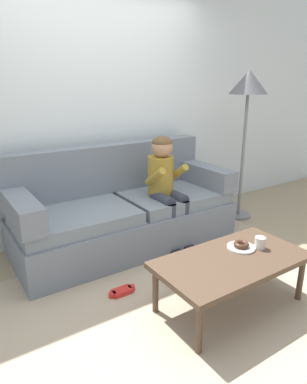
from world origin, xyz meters
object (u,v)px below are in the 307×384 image
at_px(donut, 241,244).
at_px(toy_controller, 122,292).
at_px(person_child, 165,181).
at_px(floor_lamp, 248,92).
at_px(couch, 123,211).
at_px(mug, 260,243).
at_px(coffee_table, 232,263).

xyz_separation_m(donut, toy_controller, (-0.77, 0.49, -0.41)).
xyz_separation_m(person_child, floor_lamp, (1.19, 0.09, 0.82)).
relative_size(donut, toy_controller, 0.53).
height_order(couch, person_child, person_child).
bearing_deg(mug, floor_lamp, 47.97).
bearing_deg(donut, floor_lamp, 43.31).
xyz_separation_m(coffee_table, mug, (0.29, -0.00, 0.08)).
bearing_deg(mug, coffee_table, 179.50).
bearing_deg(couch, donut, -76.20).
bearing_deg(mug, donut, 147.63).
distance_m(person_child, toy_controller, 1.19).
xyz_separation_m(couch, floor_lamp, (1.56, -0.12, 1.14)).
relative_size(person_child, toy_controller, 4.87).
relative_size(person_child, donut, 9.18).
distance_m(mug, floor_lamp, 1.97).
height_order(couch, mug, couch).
bearing_deg(couch, person_child, -30.18).
distance_m(donut, mug, 0.14).
bearing_deg(donut, toy_controller, 147.40).
relative_size(coffee_table, mug, 12.45).
relative_size(coffee_table, person_child, 1.02).
relative_size(donut, mug, 1.33).
distance_m(person_child, mug, 1.17).
bearing_deg(donut, coffee_table, -156.64).
height_order(person_child, donut, person_child).
bearing_deg(person_child, mug, -86.55).
relative_size(couch, mug, 24.18).
bearing_deg(person_child, toy_controller, -144.48).
distance_m(couch, floor_lamp, 1.93).
bearing_deg(toy_controller, person_child, 22.31).
bearing_deg(floor_lamp, person_child, -175.50).
distance_m(coffee_table, person_child, 1.21).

